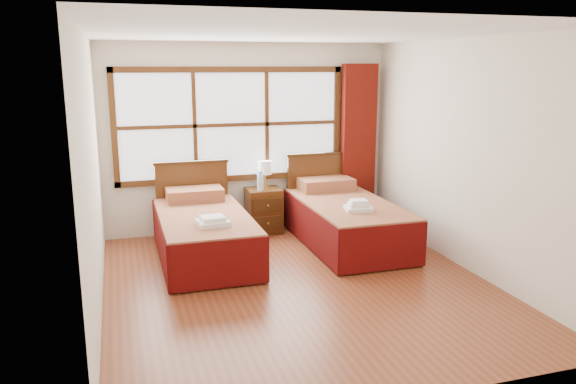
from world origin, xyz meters
name	(u,v)px	position (x,y,z in m)	size (l,w,h in m)	color
floor	(298,285)	(0.00, 0.00, 0.00)	(4.50, 4.50, 0.00)	brown
ceiling	(299,33)	(0.00, 0.00, 2.60)	(4.50, 4.50, 0.00)	white
wall_back	(249,138)	(0.00, 2.25, 1.30)	(4.00, 4.00, 0.00)	silver
wall_left	(92,176)	(-2.00, 0.00, 1.30)	(4.50, 4.50, 0.00)	silver
wall_right	(468,156)	(2.00, 0.00, 1.30)	(4.50, 4.50, 0.00)	silver
window	(231,125)	(-0.25, 2.21, 1.50)	(3.16, 0.06, 1.56)	white
curtain	(358,144)	(1.60, 2.11, 1.17)	(0.50, 0.16, 2.30)	#5C1109
bed_left	(203,232)	(-0.83, 1.20, 0.32)	(1.07, 2.09, 1.04)	#361F0B
bed_right	(345,219)	(1.03, 1.20, 0.33)	(1.10, 2.13, 1.07)	#361F0B
nightstand	(264,211)	(0.14, 1.99, 0.31)	(0.47, 0.46, 0.62)	#492710
towels_left	(213,221)	(-0.80, 0.63, 0.60)	(0.37, 0.34, 0.10)	white
towels_right	(359,206)	(1.00, 0.70, 0.62)	(0.36, 0.33, 0.13)	white
lamp	(265,168)	(0.20, 2.12, 0.89)	(0.19, 0.19, 0.37)	gold
bottle_near	(260,182)	(0.06, 1.90, 0.74)	(0.07, 0.07, 0.26)	silver
bottle_far	(261,181)	(0.10, 1.95, 0.74)	(0.07, 0.07, 0.25)	silver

